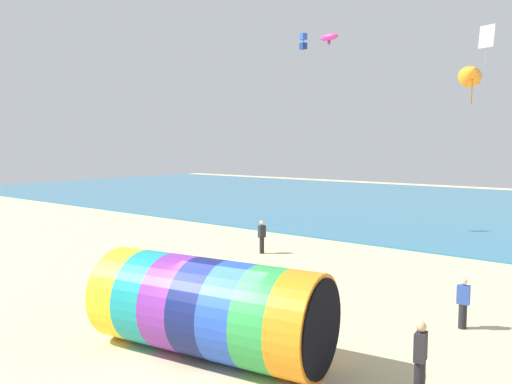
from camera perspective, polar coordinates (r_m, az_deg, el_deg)
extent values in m
plane|color=#CCBA8C|center=(13.09, -4.39, -19.35)|extent=(120.00, 120.00, 0.00)
cylinder|color=yellow|center=(14.96, -14.11, -11.10)|extent=(1.28, 2.65, 2.54)
cylinder|color=teal|center=(14.39, -11.44, -11.71)|extent=(1.28, 2.65, 2.54)
cylinder|color=purple|center=(13.85, -8.55, -12.34)|extent=(1.28, 2.65, 2.54)
cylinder|color=navy|center=(13.35, -5.42, -12.99)|extent=(1.28, 2.65, 2.54)
cylinder|color=blue|center=(12.90, -2.04, -13.65)|extent=(1.28, 2.65, 2.54)
cylinder|color=green|center=(12.49, 1.59, -14.30)|extent=(1.28, 2.65, 2.54)
cylinder|color=orange|center=(12.13, 5.48, -14.93)|extent=(1.28, 2.65, 2.54)
cylinder|color=black|center=(11.96, 7.61, -15.25)|extent=(0.43, 2.32, 2.34)
cylinder|color=black|center=(12.07, 18.18, -19.67)|extent=(0.24, 0.24, 0.84)
cube|color=#232328|center=(11.78, 18.29, -16.43)|extent=(0.26, 0.38, 0.63)
sphere|color=tan|center=(11.62, 18.36, -14.38)|extent=(0.23, 0.23, 0.23)
cube|color=white|center=(23.01, 24.87, 15.84)|extent=(0.63, 0.29, 0.89)
cylinder|color=gray|center=(22.90, 24.81, 14.33)|extent=(0.03, 0.03, 0.89)
cone|color=orange|center=(16.14, 23.50, 12.47)|extent=(0.97, 1.04, 0.82)
cylinder|color=#8F4F12|center=(16.08, 23.43, 10.52)|extent=(0.03, 0.03, 0.73)
ellipsoid|color=#D1339E|center=(22.11, 8.35, 17.10)|extent=(0.94, 0.49, 0.36)
cube|color=#7D1E5E|center=(22.07, 8.34, 16.61)|extent=(0.13, 0.04, 0.23)
cube|color=blue|center=(31.31, 5.43, 17.26)|extent=(0.44, 0.44, 0.37)
cube|color=navy|center=(31.20, 5.42, 16.27)|extent=(0.44, 0.44, 0.37)
cylinder|color=black|center=(31.26, 5.42, 16.77)|extent=(0.02, 0.02, 0.98)
cylinder|color=black|center=(16.56, 22.54, -12.97)|extent=(0.24, 0.24, 0.75)
cube|color=#2D4CA5|center=(16.37, 22.62, -10.78)|extent=(0.38, 0.26, 0.56)
sphere|color=beige|center=(16.26, 22.67, -9.42)|extent=(0.20, 0.20, 0.20)
cylinder|color=black|center=(25.35, 0.67, -6.12)|extent=(0.24, 0.24, 0.82)
cube|color=#232328|center=(25.22, 0.67, -4.52)|extent=(0.30, 0.40, 0.61)
sphere|color=beige|center=(25.15, 0.67, -3.54)|extent=(0.22, 0.22, 0.22)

